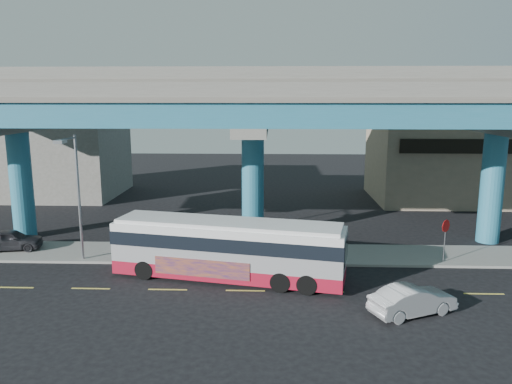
{
  "coord_description": "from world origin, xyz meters",
  "views": [
    {
      "loc": [
        1.38,
        -24.27,
        9.81
      ],
      "look_at": [
        0.39,
        4.0,
        4.3
      ],
      "focal_mm": 35.0,
      "sensor_mm": 36.0,
      "label": 1
    }
  ],
  "objects_px": {
    "sedan": "(413,300)",
    "street_lamp": "(74,180)",
    "transit_bus": "(228,247)",
    "parked_car": "(10,240)",
    "stop_sign": "(445,231)"
  },
  "relations": [
    {
      "from": "sedan",
      "to": "street_lamp",
      "type": "bearing_deg",
      "value": 46.56
    },
    {
      "from": "parked_car",
      "to": "street_lamp",
      "type": "relative_size",
      "value": 0.55
    },
    {
      "from": "transit_bus",
      "to": "stop_sign",
      "type": "distance_m",
      "value": 12.77
    },
    {
      "from": "transit_bus",
      "to": "street_lamp",
      "type": "xyz_separation_m",
      "value": [
        -9.01,
        2.04,
        3.25
      ]
    },
    {
      "from": "transit_bus",
      "to": "stop_sign",
      "type": "bearing_deg",
      "value": 24.49
    },
    {
      "from": "sedan",
      "to": "stop_sign",
      "type": "relative_size",
      "value": 1.68
    },
    {
      "from": "sedan",
      "to": "stop_sign",
      "type": "height_order",
      "value": "stop_sign"
    },
    {
      "from": "stop_sign",
      "to": "parked_car",
      "type": "bearing_deg",
      "value": 159.67
    },
    {
      "from": "transit_bus",
      "to": "parked_car",
      "type": "height_order",
      "value": "transit_bus"
    },
    {
      "from": "transit_bus",
      "to": "parked_car",
      "type": "relative_size",
      "value": 3.11
    },
    {
      "from": "parked_car",
      "to": "street_lamp",
      "type": "xyz_separation_m",
      "value": [
        5.26,
        -2.1,
        4.21
      ]
    },
    {
      "from": "sedan",
      "to": "stop_sign",
      "type": "xyz_separation_m",
      "value": [
        3.7,
        6.97,
        1.33
      ]
    },
    {
      "from": "street_lamp",
      "to": "stop_sign",
      "type": "bearing_deg",
      "value": 1.95
    },
    {
      "from": "sedan",
      "to": "parked_car",
      "type": "bearing_deg",
      "value": 46.0
    },
    {
      "from": "sedan",
      "to": "street_lamp",
      "type": "relative_size",
      "value": 0.58
    }
  ]
}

